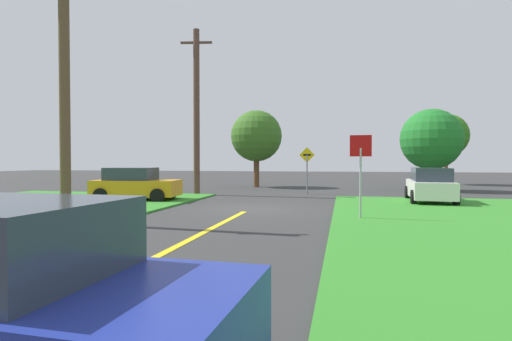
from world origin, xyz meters
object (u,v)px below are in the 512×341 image
object	(u,v)px
utility_pole_near	(65,95)
direction_sign	(307,165)
stop_sign	(361,161)
car_on_crossroad	(430,186)
utility_pole_mid	(197,111)
pine_tree_center	(431,139)
oak_tree_left	(256,136)
oak_tree_right	(446,136)
parked_car_near_building	(135,184)

from	to	relation	value
utility_pole_near	direction_sign	xyz separation A→B (m)	(6.38, 12.94, -2.28)
stop_sign	car_on_crossroad	distance (m)	7.36
utility_pole_mid	stop_sign	bearing A→B (deg)	-44.04
utility_pole_mid	pine_tree_center	xyz separation A→B (m)	(13.80, 6.07, -1.46)
car_on_crossroad	pine_tree_center	world-z (taller)	pine_tree_center
utility_pole_mid	oak_tree_left	size ratio (longest dim) A/B	1.65
car_on_crossroad	direction_sign	world-z (taller)	direction_sign
utility_pole_near	pine_tree_center	world-z (taller)	utility_pole_near
pine_tree_center	stop_sign	bearing A→B (deg)	-109.03
utility_pole_mid	direction_sign	world-z (taller)	utility_pole_mid
oak_tree_right	stop_sign	bearing A→B (deg)	-108.94
parked_car_near_building	direction_sign	bearing A→B (deg)	31.02
car_on_crossroad	utility_pole_mid	xyz separation A→B (m)	(-12.17, 2.06, 4.00)
pine_tree_center	oak_tree_right	world-z (taller)	oak_tree_right
oak_tree_right	car_on_crossroad	bearing A→B (deg)	-105.10
utility_pole_near	oak_tree_left	distance (m)	18.92
car_on_crossroad	pine_tree_center	distance (m)	8.67
pine_tree_center	oak_tree_right	xyz separation A→B (m)	(2.71, 7.98, 0.68)
direction_sign	oak_tree_left	xyz separation A→B (m)	(-4.26, 5.86, 2.08)
oak_tree_left	pine_tree_center	xyz separation A→B (m)	(11.92, -1.63, -0.45)
parked_car_near_building	oak_tree_right	size ratio (longest dim) A/B	0.72
parked_car_near_building	direction_sign	distance (m)	9.83
utility_pole_mid	oak_tree_right	xyz separation A→B (m)	(16.51, 14.05, -0.78)
pine_tree_center	parked_car_near_building	bearing A→B (deg)	-146.71
parked_car_near_building	pine_tree_center	xyz separation A→B (m)	(15.45, 10.14, 2.54)
oak_tree_left	direction_sign	bearing A→B (deg)	-53.97
utility_pole_near	oak_tree_left	size ratio (longest dim) A/B	1.36
utility_pole_near	utility_pole_mid	world-z (taller)	utility_pole_mid
utility_pole_near	oak_tree_right	bearing A→B (deg)	56.34
stop_sign	oak_tree_left	xyz separation A→B (m)	(-6.90, 16.19, 1.85)
parked_car_near_building	oak_tree_left	bearing A→B (deg)	67.14
utility_pole_mid	pine_tree_center	distance (m)	15.15
utility_pole_near	direction_sign	distance (m)	14.60
direction_sign	utility_pole_near	bearing A→B (deg)	-116.24
car_on_crossroad	utility_pole_near	xyz separation A→B (m)	(-12.40, -9.04, 3.19)
stop_sign	pine_tree_center	distance (m)	15.46
stop_sign	car_on_crossroad	bearing A→B (deg)	-114.60
parked_car_near_building	utility_pole_mid	distance (m)	5.94
oak_tree_left	pine_tree_center	distance (m)	12.04
utility_pole_near	direction_sign	size ratio (longest dim) A/B	2.83
direction_sign	oak_tree_right	distance (m)	16.18
stop_sign	oak_tree_right	distance (m)	23.92
stop_sign	car_on_crossroad	size ratio (longest dim) A/B	0.64
oak_tree_left	car_on_crossroad	bearing A→B (deg)	-43.49
car_on_crossroad	pine_tree_center	bearing A→B (deg)	-8.07
stop_sign	utility_pole_mid	world-z (taller)	utility_pole_mid
utility_pole_near	pine_tree_center	xyz separation A→B (m)	(14.03, 17.17, -0.65)
stop_sign	pine_tree_center	world-z (taller)	pine_tree_center
parked_car_near_building	oak_tree_left	distance (m)	12.65
utility_pole_near	stop_sign	bearing A→B (deg)	16.16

